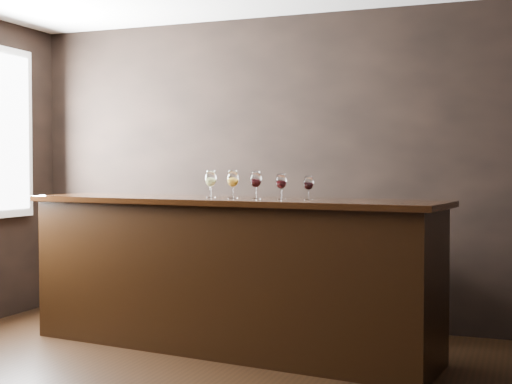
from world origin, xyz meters
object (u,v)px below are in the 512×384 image
(back_bar_shelf, at_px, (212,274))
(glass_red_c, at_px, (308,183))
(bar_counter, at_px, (228,277))
(glass_amber, at_px, (233,179))
(glass_red_a, at_px, (256,180))
(glass_red_b, at_px, (281,182))
(glass_white, at_px, (211,179))

(back_bar_shelf, xyz_separation_m, glass_red_c, (1.19, -0.89, 0.86))
(bar_counter, distance_m, glass_red_c, 0.99)
(glass_amber, bearing_deg, glass_red_a, -0.62)
(glass_amber, distance_m, glass_red_a, 0.19)
(back_bar_shelf, bearing_deg, glass_red_a, -49.08)
(bar_counter, distance_m, glass_red_b, 0.87)
(glass_amber, xyz_separation_m, glass_red_b, (0.40, -0.02, -0.02))
(glass_white, distance_m, glass_red_c, 0.82)
(bar_counter, height_order, glass_red_c, glass_red_c)
(glass_red_c, bearing_deg, glass_red_a, 178.49)
(back_bar_shelf, height_order, glass_red_b, glass_red_b)
(glass_red_a, height_order, glass_red_c, glass_red_a)
(back_bar_shelf, relative_size, glass_red_c, 13.87)
(bar_counter, xyz_separation_m, glass_white, (-0.16, 0.04, 0.76))
(glass_amber, bearing_deg, bar_counter, 178.29)
(back_bar_shelf, bearing_deg, glass_red_c, -36.96)
(bar_counter, relative_size, glass_red_a, 15.57)
(glass_white, height_order, glass_red_b, glass_white)
(glass_white, bearing_deg, glass_red_c, -3.69)
(glass_white, bearing_deg, bar_counter, -13.45)
(glass_red_a, bearing_deg, glass_white, 173.99)
(back_bar_shelf, bearing_deg, glass_amber, -56.88)
(glass_red_b, bearing_deg, glass_red_a, 174.98)
(bar_counter, distance_m, glass_amber, 0.76)
(back_bar_shelf, distance_m, glass_amber, 1.38)
(glass_red_b, xyz_separation_m, glass_red_c, (0.21, 0.01, -0.01))
(bar_counter, bearing_deg, glass_red_c, 5.77)
(back_bar_shelf, distance_m, glass_red_c, 1.72)
(back_bar_shelf, height_order, glass_amber, glass_amber)
(back_bar_shelf, xyz_separation_m, glass_white, (0.37, -0.84, 0.89))
(glass_amber, xyz_separation_m, glass_red_c, (0.61, -0.01, -0.03))
(glass_red_a, bearing_deg, back_bar_shelf, 130.92)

